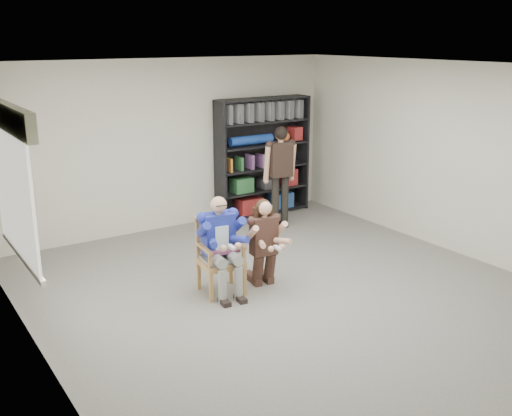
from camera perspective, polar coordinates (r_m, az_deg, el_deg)
room_shell at (r=7.08m, az=4.02°, el=1.84°), size 6.00×7.00×2.80m
floor at (r=7.55m, az=3.81°, el=-8.52°), size 6.00×7.00×0.01m
window_left at (r=6.74m, az=-21.97°, el=1.97°), size 0.16×2.00×1.75m
armchair at (r=7.51m, az=-3.36°, el=-4.62°), size 0.63×0.61×0.97m
seated_man at (r=7.46m, az=-3.38°, el=-3.58°), size 0.63×0.82×1.26m
kneeling_woman at (r=7.67m, az=0.84°, el=-3.41°), size 0.58×0.83×1.15m
bookshelf at (r=10.73m, az=0.66°, el=4.88°), size 1.80×0.38×2.10m
standing_man at (r=9.95m, az=2.32°, el=2.85°), size 0.57×0.37×1.72m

